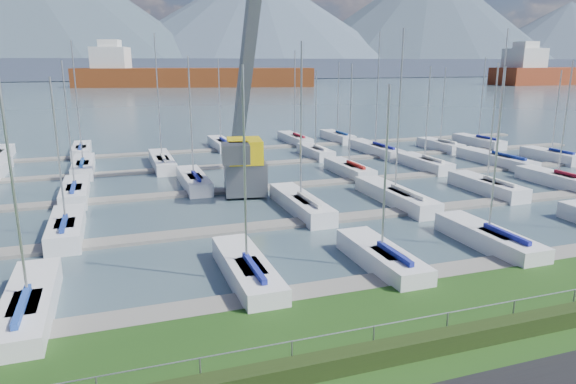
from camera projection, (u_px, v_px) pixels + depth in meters
name	position (u px, v px, depth m)	size (l,w,h in m)	color
water	(127.00, 83.00, 256.60)	(800.00, 540.00, 0.20)	#445863
hedge	(404.00, 349.00, 17.77)	(80.00, 0.70, 0.70)	#223112
fence	(400.00, 322.00, 17.93)	(0.04, 0.04, 80.00)	gray
foothill	(122.00, 69.00, 319.18)	(900.00, 80.00, 12.00)	#424A61
mountains	(125.00, 11.00, 379.87)	(1190.00, 360.00, 115.00)	#3B4956
docks	(233.00, 190.00, 42.10)	(90.00, 41.60, 0.25)	slate
crane	(246.00, 123.00, 40.74)	(4.73, 13.36, 22.35)	slate
cargo_ship_mid	(186.00, 78.00, 218.97)	(101.17, 41.83, 21.50)	brown
cargo_ship_east	(562.00, 76.00, 243.24)	(79.86, 18.54, 21.50)	maroon
sailboat_fleet	(201.00, 118.00, 43.19)	(74.34, 49.51, 13.81)	navy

